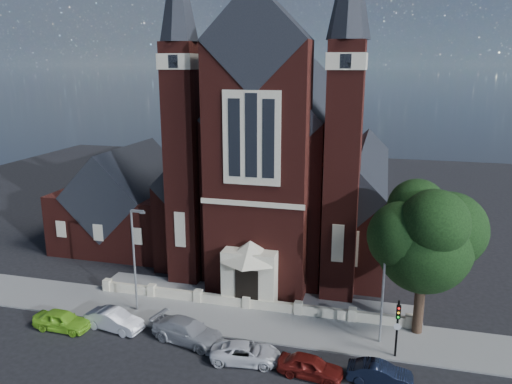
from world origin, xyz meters
TOP-DOWN VIEW (x-y plane):
  - ground at (0.00, 15.00)m, footprint 120.00×120.00m
  - pavement_strip at (0.00, 4.50)m, footprint 60.00×5.00m
  - forecourt_paving at (0.00, 8.50)m, footprint 26.00×3.00m
  - forecourt_wall at (0.00, 6.50)m, footprint 24.00×0.40m
  - church at (-0.00, 22.94)m, footprint 20.01×34.90m
  - parish_hall at (-16.00, 18.00)m, footprint 12.00×12.20m
  - street_tree at (12.60, 5.71)m, footprint 6.40×6.60m
  - street_lamp_left at (-7.91, 4.00)m, footprint 1.16×0.22m
  - street_lamp_right at (10.09, 4.00)m, footprint 1.16×0.22m
  - traffic_signal at (11.00, 2.43)m, footprint 0.28×0.42m
  - car_lime_van at (-11.85, 0.19)m, footprint 4.19×1.78m
  - car_silver_a at (-8.28, 1.15)m, footprint 4.51×2.19m
  - car_silver_b at (-2.58, 0.94)m, footprint 5.61×3.33m
  - car_white_suv at (1.84, -0.36)m, footprint 4.66×2.56m
  - car_dark_red at (6.02, -0.85)m, footprint 4.14×2.08m
  - car_navy at (10.08, -0.48)m, footprint 3.86×1.44m

SIDE VIEW (x-z plane):
  - ground at x=0.00m, z-range 0.00..0.00m
  - pavement_strip at x=0.00m, z-range -0.06..0.06m
  - forecourt_paving at x=0.00m, z-range -0.07..0.07m
  - forecourt_wall at x=0.00m, z-range -0.45..0.45m
  - car_white_suv at x=1.84m, z-range 0.00..1.24m
  - car_navy at x=10.08m, z-range 0.00..1.26m
  - car_dark_red at x=6.02m, z-range 0.00..1.35m
  - car_lime_van at x=-11.85m, z-range 0.00..1.41m
  - car_silver_a at x=-8.28m, z-range 0.00..1.43m
  - car_silver_b at x=-2.58m, z-range 0.00..1.52m
  - traffic_signal at x=11.00m, z-range 0.58..4.58m
  - parish_hall at x=-16.00m, z-range -1.11..9.13m
  - street_lamp_left at x=-7.91m, z-range 0.55..8.64m
  - street_lamp_right at x=10.09m, z-range 0.55..8.64m
  - street_tree at x=12.60m, z-range 1.61..12.31m
  - church at x=0.00m, z-range -6.41..22.79m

